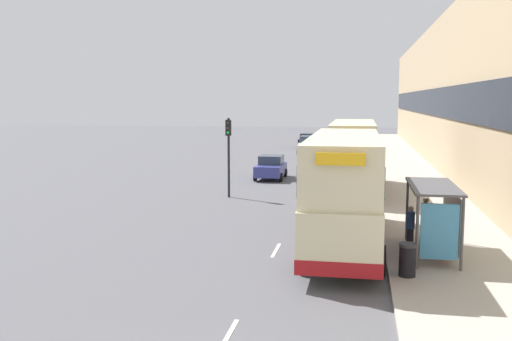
# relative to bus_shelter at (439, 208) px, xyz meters

# --- Properties ---
(pavement) EXTENTS (5.00, 93.00, 0.14)m
(pavement) POSITION_rel_bus_shelter_xyz_m (0.73, 27.22, -1.81)
(pavement) COLOR #A39E93
(pavement) RESTS_ON ground_plane
(terrace_facade) EXTENTS (3.10, 93.00, 12.11)m
(terrace_facade) POSITION_rel_bus_shelter_xyz_m (4.72, 27.22, 4.17)
(terrace_facade) COLOR tan
(terrace_facade) RESTS_ON ground_plane
(lane_mark_0) EXTENTS (0.12, 2.00, 0.01)m
(lane_mark_0) POSITION_rel_bus_shelter_xyz_m (-5.77, -7.65, -1.87)
(lane_mark_0) COLOR silver
(lane_mark_0) RESTS_ON ground_plane
(lane_mark_1) EXTENTS (0.12, 2.00, 0.01)m
(lane_mark_1) POSITION_rel_bus_shelter_xyz_m (-5.77, 0.27, -1.87)
(lane_mark_1) COLOR silver
(lane_mark_1) RESTS_ON ground_plane
(lane_mark_2) EXTENTS (0.12, 2.00, 0.01)m
(lane_mark_2) POSITION_rel_bus_shelter_xyz_m (-5.77, 8.19, -1.87)
(lane_mark_2) COLOR silver
(lane_mark_2) RESTS_ON ground_plane
(lane_mark_3) EXTENTS (0.12, 2.00, 0.01)m
(lane_mark_3) POSITION_rel_bus_shelter_xyz_m (-5.77, 16.12, -1.87)
(lane_mark_3) COLOR silver
(lane_mark_3) RESTS_ON ground_plane
(lane_mark_4) EXTENTS (0.12, 2.00, 0.01)m
(lane_mark_4) POSITION_rel_bus_shelter_xyz_m (-5.77, 24.04, -1.87)
(lane_mark_4) COLOR silver
(lane_mark_4) RESTS_ON ground_plane
(lane_mark_5) EXTENTS (0.12, 2.00, 0.01)m
(lane_mark_5) POSITION_rel_bus_shelter_xyz_m (-5.77, 31.96, -1.87)
(lane_mark_5) COLOR silver
(lane_mark_5) RESTS_ON ground_plane
(lane_mark_6) EXTENTS (0.12, 2.00, 0.01)m
(lane_mark_6) POSITION_rel_bus_shelter_xyz_m (-5.77, 39.89, -1.87)
(lane_mark_6) COLOR silver
(lane_mark_6) RESTS_ON ground_plane
(lane_mark_7) EXTENTS (0.12, 2.00, 0.01)m
(lane_mark_7) POSITION_rel_bus_shelter_xyz_m (-5.77, 47.81, -1.87)
(lane_mark_7) COLOR silver
(lane_mark_7) RESTS_ON ground_plane
(lane_mark_8) EXTENTS (0.12, 2.00, 0.01)m
(lane_mark_8) POSITION_rel_bus_shelter_xyz_m (-5.77, 55.73, -1.87)
(lane_mark_8) COLOR silver
(lane_mark_8) RESTS_ON ground_plane
(bus_shelter) EXTENTS (1.60, 4.20, 2.48)m
(bus_shelter) POSITION_rel_bus_shelter_xyz_m (0.00, 0.00, 0.00)
(bus_shelter) COLOR #4C4C51
(bus_shelter) RESTS_ON ground_plane
(double_decker_bus_near) EXTENTS (2.85, 10.65, 4.30)m
(double_decker_bus_near) POSITION_rel_bus_shelter_xyz_m (-3.30, 1.11, 0.41)
(double_decker_bus_near) COLOR beige
(double_decker_bus_near) RESTS_ON ground_plane
(double_decker_bus_ahead) EXTENTS (2.85, 10.66, 4.30)m
(double_decker_bus_ahead) POSITION_rel_bus_shelter_xyz_m (-3.15, 14.33, 0.41)
(double_decker_bus_ahead) COLOR beige
(double_decker_bus_ahead) RESTS_ON ground_plane
(car_0) EXTENTS (2.05, 4.29, 1.68)m
(car_0) POSITION_rel_bus_shelter_xyz_m (-8.84, 47.23, -1.04)
(car_0) COLOR black
(car_0) RESTS_ON ground_plane
(car_1) EXTENTS (2.08, 4.46, 1.85)m
(car_1) POSITION_rel_bus_shelter_xyz_m (-8.05, 39.39, -0.97)
(car_1) COLOR silver
(car_1) RESTS_ON ground_plane
(car_2) EXTENTS (2.02, 4.02, 1.67)m
(car_2) POSITION_rel_bus_shelter_xyz_m (-8.96, 19.61, -1.04)
(car_2) COLOR navy
(car_2) RESTS_ON ground_plane
(pedestrian_at_shelter) EXTENTS (0.34, 0.34, 1.72)m
(pedestrian_at_shelter) POSITION_rel_bus_shelter_xyz_m (-0.18, 2.24, -0.86)
(pedestrian_at_shelter) COLOR #23232D
(pedestrian_at_shelter) RESTS_ON ground_plane
(pedestrian_1) EXTENTS (0.32, 0.32, 1.60)m
(pedestrian_1) POSITION_rel_bus_shelter_xyz_m (-0.86, 0.90, -0.92)
(pedestrian_1) COLOR #23232D
(pedestrian_1) RESTS_ON ground_plane
(litter_bin) EXTENTS (0.55, 0.55, 1.05)m
(litter_bin) POSITION_rel_bus_shelter_xyz_m (-1.22, -2.54, -1.21)
(litter_bin) COLOR black
(litter_bin) RESTS_ON ground_plane
(traffic_light_far_kerb) EXTENTS (0.30, 0.32, 4.59)m
(traffic_light_far_kerb) POSITION_rel_bus_shelter_xyz_m (-10.17, 11.46, 1.22)
(traffic_light_far_kerb) COLOR black
(traffic_light_far_kerb) RESTS_ON ground_plane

